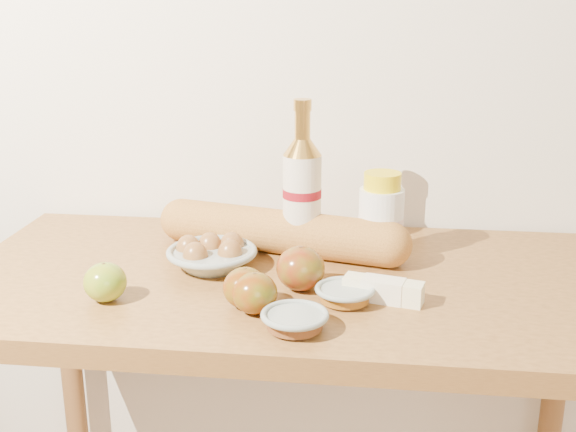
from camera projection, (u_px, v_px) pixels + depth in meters
The scene contains 13 objects.
back_wall at pixel (309, 34), 1.48m from camera, with size 3.50×0.02×2.60m, color beige.
table at pixel (290, 337), 1.33m from camera, with size 1.20×0.60×0.90m.
bourbon_bottle at pixel (302, 194), 1.35m from camera, with size 0.08×0.08×0.30m.
cream_bottle at pixel (381, 219), 1.35m from camera, with size 0.10×0.10×0.17m.
egg_bowl at pixel (212, 255), 1.32m from camera, with size 0.21×0.21×0.06m.
baguette at pixel (280, 232), 1.39m from camera, with size 0.52×0.20×0.09m.
apple_yellowgreen at pixel (105, 282), 1.17m from camera, with size 0.09×0.09×0.07m.
apple_redgreen_front at pixel (255, 293), 1.13m from camera, with size 0.08×0.08×0.07m.
apple_redgreen_right at pixel (301, 268), 1.22m from camera, with size 0.09×0.09×0.08m.
sugar_bowl at pixel (295, 320), 1.08m from camera, with size 0.13×0.13×0.03m.
syrup_bowl at pixel (345, 294), 1.17m from camera, with size 0.12×0.12×0.03m.
butter_stick at pixel (383, 290), 1.18m from camera, with size 0.14×0.07×0.04m.
apple_extra at pixel (245, 288), 1.15m from camera, with size 0.08×0.08×0.07m.
Camera 1 is at (0.14, -0.01, 1.39)m, focal length 45.00 mm.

